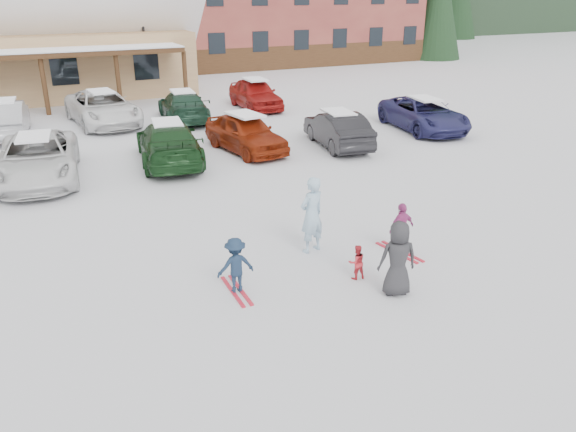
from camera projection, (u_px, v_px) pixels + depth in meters
name	position (u px, v px, depth m)	size (l,w,h in m)	color
ground	(295.00, 275.00, 12.58)	(160.00, 160.00, 0.00)	silver
lamp_post	(144.00, 38.00, 33.08)	(0.50, 0.25, 5.69)	black
adult_skier	(312.00, 215.00, 13.37)	(0.69, 0.45, 1.89)	#98BACF
toddler_red	(357.00, 262.00, 12.27)	(0.39, 0.30, 0.80)	red
child_navy	(236.00, 265.00, 11.66)	(0.79, 0.46, 1.23)	#15263D
skis_child_navy	(237.00, 291.00, 11.88)	(0.20, 1.40, 0.03)	red
child_magenta	(401.00, 228.00, 13.39)	(0.75, 0.31, 1.28)	#A53679
skis_child_magenta	(399.00, 252.00, 13.62)	(0.20, 1.40, 0.03)	red
bystander_dark	(398.00, 259.00, 11.51)	(0.79, 0.51, 1.62)	#2A292C
parked_car_2	(37.00, 158.00, 18.48)	(2.50, 5.42, 1.51)	silver
parked_car_3	(169.00, 143.00, 20.37)	(2.11, 5.20, 1.51)	#143617
parked_car_4	(246.00, 133.00, 21.82)	(1.74, 4.32, 1.47)	maroon
parked_car_5	(338.00, 129.00, 22.50)	(1.50, 4.30, 1.42)	black
parked_car_6	(424.00, 114.00, 25.17)	(2.37, 5.14, 1.43)	navy
parked_car_9	(6.00, 119.00, 23.99)	(1.64, 4.70, 1.55)	#B1B1B7
parked_car_10	(103.00, 108.00, 26.17)	(2.58, 5.60, 1.56)	white
parked_car_11	(183.00, 106.00, 26.91)	(1.98, 4.88, 1.42)	#1A3928
parked_car_12	(255.00, 94.00, 29.65)	(1.83, 4.55, 1.55)	maroon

